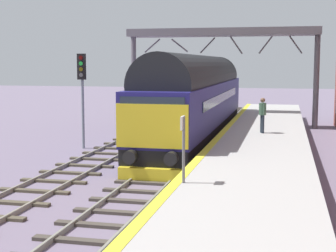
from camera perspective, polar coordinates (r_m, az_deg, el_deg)
ground_plane at (r=20.62m, az=-0.33°, el=-4.93°), size 140.00×140.00×0.00m
track_main at (r=20.61m, az=-0.33°, el=-4.79°), size 2.50×60.00×0.15m
track_adjacent_west at (r=21.64m, az=-9.21°, el=-4.31°), size 2.50×60.00×0.15m
station_platform at (r=20.02m, az=9.77°, el=-3.93°), size 4.00×44.00×1.01m
diesel_locomotive at (r=27.52m, az=3.22°, el=3.27°), size 2.74×19.36×4.68m
signal_post_mid at (r=25.92m, az=-9.46°, el=4.26°), size 0.44×0.22×4.71m
platform_number_sign at (r=13.95m, az=1.69°, el=-1.39°), size 0.10×0.44×1.82m
waiting_passenger at (r=24.45m, az=10.39°, el=1.54°), size 0.44×0.48×1.64m
overhead_footbridge at (r=35.11m, az=5.97°, el=9.66°), size 12.72×2.00×6.54m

